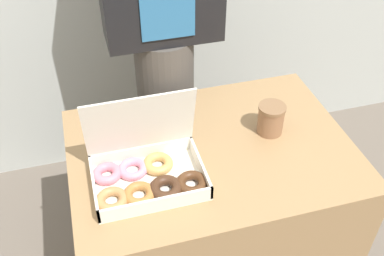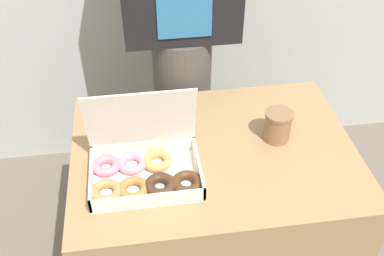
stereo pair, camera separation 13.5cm
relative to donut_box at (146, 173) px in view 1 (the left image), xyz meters
The scene contains 4 objects.
table 0.49m from the donut_box, 21.62° to the left, with size 0.94×0.68×0.75m.
donut_box is the anchor object (origin of this frame).
coffee_cup 0.47m from the donut_box, 14.97° to the left, with size 0.09×0.09×0.11m.
person_customer 0.66m from the donut_box, 72.13° to the left, with size 0.45×0.24×1.73m.
Camera 1 is at (-0.36, -1.05, 1.77)m, focal length 42.00 mm.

